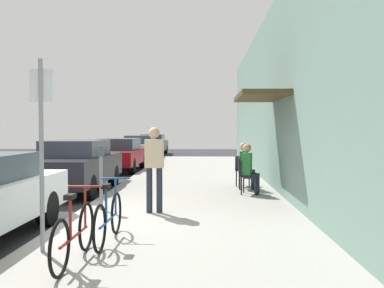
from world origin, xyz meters
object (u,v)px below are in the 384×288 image
Objects in this scene: bicycle_1 at (109,218)px; street_sign at (41,140)px; bicycle_0 at (74,234)px; parked_car_1 at (75,165)px; parking_meter at (101,173)px; cafe_chair_2 at (242,169)px; seated_patron_1 at (246,164)px; parked_car_3 at (140,148)px; parked_car_2 at (119,154)px; seated_patron_0 at (249,167)px; cafe_chair_0 at (247,174)px; parked_car_4 at (153,144)px; cafe_chair_1 at (244,171)px; pedestrian_standing at (154,163)px.

street_sign is at bearing -147.88° from bicycle_1.
bicycle_0 is at bearing -102.49° from bicycle_1.
parked_car_1 is 3.59m from parking_meter.
parking_meter is at bearing -130.44° from cafe_chair_2.
parked_car_1 is 4.82m from seated_patron_1.
parked_car_3 is 5.06× the size of cafe_chair_2.
seated_patron_1 is at bearing 67.36° from bicycle_0.
seated_patron_0 is (4.82, -7.13, 0.10)m from parked_car_2.
seated_patron_1 reaches higher than parked_car_2.
parked_car_2 is 5.78m from parked_car_3.
cafe_chair_0 is (4.76, -1.04, -0.14)m from parked_car_1.
cafe_chair_0 is (4.76, -18.45, -0.12)m from parked_car_4.
cafe_chair_0 is (2.68, 5.65, 0.14)m from bicycle_0.
cafe_chair_1 is at bearing 177.96° from seated_patron_1.
seated_patron_0 is at bearing 33.81° from parking_meter.
parked_car_1 is 4.76m from cafe_chair_1.
parked_car_1 is 11.85m from parked_car_3.
parked_car_4 is at bearing 104.61° from seated_patron_0.
pedestrian_standing reaches higher than seated_patron_0.
pedestrian_standing is (-2.07, -2.49, 0.50)m from cafe_chair_0.
seated_patron_1 is at bearing 90.03° from seated_patron_0.
seated_patron_0 is at bearing -55.95° from parked_car_2.
seated_patron_1 is (0.06, -0.00, 0.19)m from cafe_chair_1.
parked_car_3 reaches higher than cafe_chair_0.
parked_car_4 is 19.06m from cafe_chair_0.
bicycle_0 is at bearing -100.97° from pedestrian_standing.
seated_patron_0 is at bearing -13.68° from cafe_chair_0.
street_sign is at bearing -118.03° from cafe_chair_1.
parking_meter is (1.55, -15.09, 0.15)m from parked_car_3.
seated_patron_0 is at bearing -69.53° from parked_car_3.
parked_car_2 reaches higher than cafe_chair_1.
seated_patron_0 reaches higher than bicycle_0.
bicycle_1 is (0.74, -2.50, -0.41)m from parking_meter.
parking_meter reaches higher than parked_car_3.
parked_car_2 is 8.60m from seated_patron_0.
seated_patron_1 is (4.81, -17.54, 0.07)m from parked_car_4.
bicycle_0 is (2.08, -24.10, -0.26)m from parked_car_4.
parked_car_2 is 12.03m from bicycle_1.
cafe_chair_1 is at bearing 44.23° from parking_meter.
bicycle_0 is 7.69m from cafe_chair_2.
parked_car_1 reaches higher than cafe_chair_2.
pedestrian_standing is at bearing -121.94° from seated_patron_1.
seated_patron_1 is (3.31, 6.11, -0.82)m from street_sign.
parked_car_3 is 2.57× the size of bicycle_0.
parked_car_2 is 9.44m from parking_meter.
parked_car_3 is at bearing 96.40° from bicycle_0.
seated_patron_0 and seated_patron_1 have the same top height.
cafe_chair_2 is at bearing -67.20° from parked_car_3.
parked_car_3 is 12.28m from cafe_chair_2.
street_sign reaches higher than seated_patron_1.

